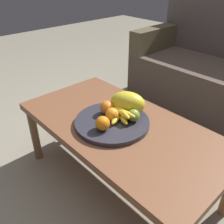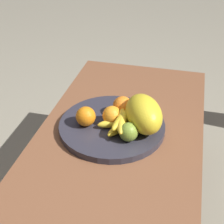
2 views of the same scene
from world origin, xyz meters
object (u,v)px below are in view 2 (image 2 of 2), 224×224
Objects in this scene: fruit_bowl at (112,126)px; orange_front at (123,106)px; melon_large_front at (144,114)px; orange_right at (112,115)px; apple_front at (129,132)px; coffee_table at (119,145)px; orange_left at (85,117)px; banana_bunch at (121,122)px.

orange_front is at bearing 159.65° from fruit_bowl.
melon_large_front is (0.00, 0.11, 0.07)m from fruit_bowl.
orange_right is (0.00, -0.11, -0.03)m from melon_large_front.
apple_front is (0.08, -0.04, -0.03)m from melon_large_front.
coffee_table is at bearing -69.53° from melon_large_front.
fruit_bowl is 0.05m from orange_right.
coffee_table is at bearing 91.99° from orange_left.
melon_large_front is 0.09m from banana_bunch.
melon_large_front is 0.21m from orange_left.
melon_large_front is (-0.03, 0.08, 0.13)m from coffee_table.
orange_left is at bearing -48.63° from orange_front.
apple_front is (0.04, 0.17, -0.00)m from orange_left.
banana_bunch is (0.03, 0.04, -0.00)m from orange_right.
coffee_table is 17.49× the size of apple_front.
orange_left reaches higher than apple_front.
apple_front is at bearing 36.16° from banana_bunch.
orange_left is at bearing -80.40° from melon_large_front.
orange_right is at bearing -89.87° from melon_large_front.
banana_bunch is at bearing 55.72° from fruit_bowl.
orange_left reaches higher than fruit_bowl.
apple_front reaches higher than banana_bunch.
melon_large_front is at bearing 99.60° from orange_left.
melon_large_front is 1.14× the size of banana_bunch.
orange_right is (-0.03, -0.03, 0.11)m from coffee_table.
orange_left is 0.44× the size of banana_bunch.
coffee_table is at bearing 48.09° from orange_right.
orange_front is (-0.07, 0.02, 0.05)m from fruit_bowl.
coffee_table is 6.06× the size of melon_large_front.
melon_large_front is 2.70× the size of orange_right.
fruit_bowl is at bearing -135.61° from apple_front.
orange_left is at bearing -86.40° from banana_bunch.
coffee_table is 16.33× the size of orange_right.
banana_bunch is (-0.05, -0.04, -0.00)m from apple_front.
melon_large_front is at bearing 53.60° from orange_front.
apple_front reaches higher than coffee_table.
orange_right reaches higher than coffee_table.
orange_front reaches higher than fruit_bowl.
orange_front is at bearing 131.37° from orange_left.
melon_large_front is at bearing 90.13° from orange_right.
orange_front reaches higher than orange_right.
orange_front is at bearing 159.63° from orange_right.
fruit_bowl is 5.95× the size of apple_front.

